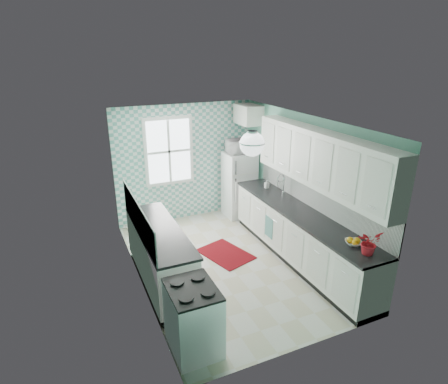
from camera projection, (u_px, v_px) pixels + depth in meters
name	position (u px, v px, depth m)	size (l,w,h in m)	color
floor	(227.00, 264.00, 6.58)	(3.00, 4.40, 0.02)	beige
ceiling	(228.00, 121.00, 5.69)	(3.00, 4.40, 0.02)	white
wall_back	(185.00, 163.00, 8.02)	(3.00, 0.02, 2.50)	#6FB79F
wall_front	(308.00, 263.00, 4.25)	(3.00, 0.02, 2.50)	#6FB79F
wall_left	(135.00, 213.00, 5.56)	(0.02, 4.40, 2.50)	#6FB79F
wall_right	(304.00, 185.00, 6.71)	(0.02, 4.40, 2.50)	#6FB79F
accent_wall	(185.00, 163.00, 8.00)	(3.00, 0.01, 2.50)	#5EAAA1
window	(169.00, 151.00, 7.74)	(1.04, 0.05, 1.44)	white
backsplash_right	(316.00, 195.00, 6.38)	(0.02, 3.60, 0.51)	white
backsplash_left	(138.00, 218.00, 5.52)	(0.02, 2.15, 0.51)	white
upper_cabinets_right	(320.00, 159.00, 5.90)	(0.33, 3.20, 0.90)	white
upper_cabinet_fridge	(248.00, 114.00, 7.83)	(0.40, 0.74, 0.40)	white
ceiling_light	(252.00, 144.00, 5.07)	(0.34, 0.34, 0.35)	silver
base_cabinets_right	(299.00, 237.00, 6.53)	(0.60, 3.60, 0.90)	white
countertop_right	(300.00, 213.00, 6.36)	(0.63, 3.60, 0.04)	black
base_cabinets_left	(160.00, 257.00, 5.90)	(0.60, 2.15, 0.90)	white
countertop_left	(159.00, 231.00, 5.74)	(0.63, 2.15, 0.04)	black
fridge	(239.00, 184.00, 8.28)	(0.63, 0.63, 1.45)	silver
stove	(193.00, 317.00, 4.57)	(0.57, 0.72, 0.86)	white
sink	(276.00, 196.00, 7.07)	(0.47, 0.40, 0.53)	silver
rug	(226.00, 254.00, 6.87)	(0.68, 0.97, 0.02)	maroon
dish_towel	(269.00, 227.00, 6.84)	(0.02, 0.26, 0.39)	#53A496
fruit_bowl	(354.00, 243.00, 5.27)	(0.23, 0.23, 0.06)	white
potted_plant	(369.00, 243.00, 4.99)	(0.30, 0.26, 0.34)	#AC182B
soap_bottle	(267.00, 184.00, 7.42)	(0.07, 0.08, 0.17)	#849CAF
microwave	(240.00, 146.00, 7.98)	(0.53, 0.36, 0.29)	white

